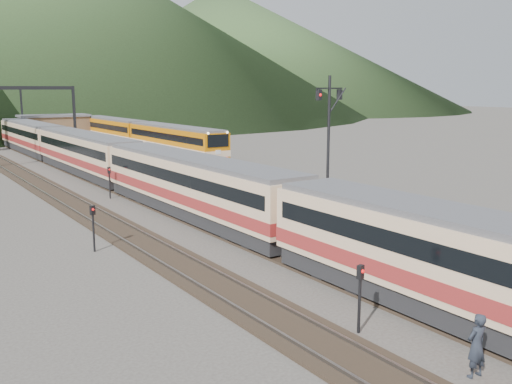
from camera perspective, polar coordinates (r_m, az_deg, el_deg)
track_main at (r=48.49m, az=-14.43°, el=0.87°), size 2.60×200.00×0.23m
track_far at (r=47.10m, az=-20.17°, el=0.29°), size 2.60×200.00×0.23m
track_second at (r=53.34m, az=-2.72°, el=2.03°), size 2.60×200.00×0.23m
platform at (r=48.74m, az=-7.45°, el=1.67°), size 8.00×100.00×1.00m
gantry_near at (r=61.61m, az=-21.92°, el=7.57°), size 9.55×0.25×8.00m
station_shed at (r=86.06m, az=-19.51°, el=6.30°), size 9.40×4.40×3.10m
hill_b at (r=241.45m, az=-23.66°, el=16.59°), size 220.00×220.00×75.00m
hill_c at (r=249.84m, az=-3.61°, el=14.29°), size 160.00×160.00×50.00m
main_train at (r=44.06m, az=-12.61°, el=2.67°), size 3.04×83.17×3.71m
second_train at (r=71.85m, az=-11.47°, el=5.48°), size 2.79×38.03×3.41m
signal_mast at (r=27.75m, az=7.26°, el=5.51°), size 2.13×0.75×7.37m
short_signal_a at (r=18.70m, az=10.34°, el=-9.58°), size 0.25×0.21×2.27m
short_signal_b at (r=41.84m, az=-14.45°, el=1.34°), size 0.25×0.20×2.27m
short_signal_c at (r=28.40m, az=-15.98°, el=-2.91°), size 0.26×0.22×2.27m
worker at (r=17.08m, az=21.18°, el=-14.13°), size 0.68×0.46×1.82m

